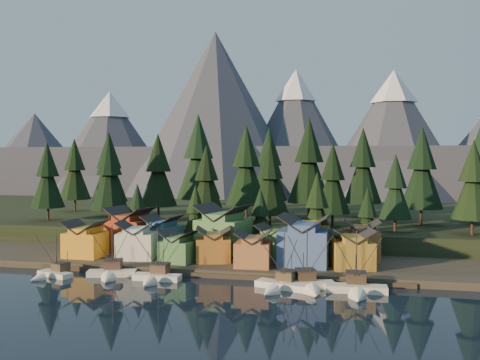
% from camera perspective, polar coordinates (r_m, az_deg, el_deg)
% --- Properties ---
extents(ground, '(500.00, 500.00, 0.00)m').
position_cam_1_polar(ground, '(98.69, -5.07, -12.28)').
color(ground, black).
rests_on(ground, ground).
extents(shore_strip, '(400.00, 50.00, 1.50)m').
position_cam_1_polar(shore_strip, '(136.26, 0.12, -7.80)').
color(shore_strip, '#343025').
rests_on(shore_strip, ground).
extents(hillside, '(420.00, 100.00, 6.00)m').
position_cam_1_polar(hillside, '(184.51, 3.52, -4.37)').
color(hillside, black).
rests_on(hillside, ground).
extents(dock, '(80.00, 4.00, 1.00)m').
position_cam_1_polar(dock, '(113.95, -2.50, -9.99)').
color(dock, '#41362E').
rests_on(dock, ground).
extents(mountain_ridge, '(560.00, 190.00, 90.00)m').
position_cam_1_polar(mountain_ridge, '(306.24, 6.45, 2.70)').
color(mountain_ridge, '#4C5061').
rests_on(mountain_ridge, ground).
extents(boat_0, '(8.89, 9.36, 10.22)m').
position_cam_1_polar(boat_0, '(119.24, -19.51, -8.84)').
color(boat_0, silver).
rests_on(boat_0, ground).
extents(boat_1, '(10.82, 11.31, 11.92)m').
position_cam_1_polar(boat_1, '(115.90, -13.62, -8.96)').
color(boat_1, silver).
rests_on(boat_1, ground).
extents(boat_2, '(9.93, 10.83, 11.76)m').
position_cam_1_polar(boat_2, '(110.44, -9.06, -9.49)').
color(boat_2, silver).
rests_on(boat_2, ground).
extents(boat_4, '(11.24, 11.67, 11.87)m').
position_cam_1_polar(boat_4, '(102.74, 4.27, -10.42)').
color(boat_4, white).
rests_on(boat_4, ground).
extents(boat_5, '(11.03, 11.57, 12.44)m').
position_cam_1_polar(boat_5, '(103.23, 7.36, -10.26)').
color(boat_5, white).
rests_on(boat_5, ground).
extents(boat_6, '(11.64, 12.59, 12.75)m').
position_cam_1_polar(boat_6, '(101.81, 12.35, -10.49)').
color(boat_6, white).
rests_on(boat_6, ground).
extents(house_front_0, '(8.63, 8.18, 8.48)m').
position_cam_1_polar(house_front_0, '(131.73, -16.19, -5.96)').
color(house_front_0, orange).
rests_on(house_front_0, shore_strip).
extents(house_front_1, '(9.58, 9.31, 8.64)m').
position_cam_1_polar(house_front_1, '(126.70, -10.98, -6.21)').
color(house_front_1, white).
rests_on(house_front_1, shore_strip).
extents(house_front_2, '(8.53, 8.58, 7.08)m').
position_cam_1_polar(house_front_2, '(121.44, -6.52, -6.95)').
color(house_front_2, '#407740').
rests_on(house_front_2, shore_strip).
extents(house_front_3, '(9.19, 8.93, 7.76)m').
position_cam_1_polar(house_front_3, '(121.17, -2.83, -6.78)').
color(house_front_3, '#A56B2A').
rests_on(house_front_3, shore_strip).
extents(house_front_4, '(7.86, 8.42, 7.64)m').
position_cam_1_polar(house_front_4, '(115.94, 1.44, -7.24)').
color(house_front_4, '#A66A3B').
rests_on(house_front_4, shore_strip).
extents(house_front_5, '(11.01, 10.11, 11.06)m').
position_cam_1_polar(house_front_5, '(117.24, 6.88, -6.26)').
color(house_front_5, '#3E5A92').
rests_on(house_front_5, shore_strip).
extents(house_front_6, '(9.91, 9.56, 8.38)m').
position_cam_1_polar(house_front_6, '(116.19, 11.91, -7.08)').
color(house_front_6, '#B48A2E').
rests_on(house_front_6, shore_strip).
extents(house_back_0, '(11.55, 11.23, 10.84)m').
position_cam_1_polar(house_back_0, '(138.33, -11.60, -4.99)').
color(house_back_0, maroon).
rests_on(house_back_0, shore_strip).
extents(house_back_1, '(9.15, 9.24, 9.13)m').
position_cam_1_polar(house_back_1, '(133.48, -8.31, -5.63)').
color(house_back_1, '#3C6A8F').
rests_on(house_back_1, shore_strip).
extents(house_back_2, '(13.51, 12.85, 11.98)m').
position_cam_1_polar(house_back_2, '(129.95, -1.82, -5.16)').
color(house_back_2, '#4B8347').
rests_on(house_back_2, shore_strip).
extents(house_back_3, '(8.90, 8.29, 7.66)m').
position_cam_1_polar(house_back_3, '(126.86, 3.57, -6.39)').
color(house_back_3, '#4F8045').
rests_on(house_back_3, shore_strip).
extents(house_back_4, '(9.22, 8.85, 10.03)m').
position_cam_1_polar(house_back_4, '(126.28, 7.34, -5.88)').
color(house_back_4, gold).
rests_on(house_back_4, shore_strip).
extents(house_back_5, '(8.75, 8.84, 9.12)m').
position_cam_1_polar(house_back_5, '(126.04, 12.79, -6.16)').
color(house_back_5, brown).
rests_on(house_back_5, shore_strip).
extents(tree_hill_0, '(10.12, 10.12, 23.56)m').
position_cam_1_polar(tree_hill_0, '(169.58, -19.84, 0.26)').
color(tree_hill_0, '#332319').
rests_on(tree_hill_0, hillside).
extents(tree_hill_1, '(11.70, 11.70, 27.26)m').
position_cam_1_polar(tree_hill_1, '(177.53, -13.80, 1.09)').
color(tree_hill_1, '#332319').
rests_on(tree_hill_1, hillside).
extents(tree_hill_2, '(10.65, 10.65, 24.82)m').
position_cam_1_polar(tree_hill_2, '(155.22, -13.78, 0.39)').
color(tree_hill_2, '#332319').
rests_on(tree_hill_2, hillside).
extents(tree_hill_3, '(11.21, 11.21, 26.11)m').
position_cam_1_polar(tree_hill_3, '(162.10, -8.72, 0.77)').
color(tree_hill_3, '#332319').
rests_on(tree_hill_3, hillside).
extents(tree_hill_4, '(14.13, 14.13, 32.92)m').
position_cam_1_polar(tree_hill_4, '(173.55, -4.46, 2.14)').
color(tree_hill_4, '#332319').
rests_on(tree_hill_4, hillside).
extents(tree_hill_5, '(9.67, 9.67, 22.52)m').
position_cam_1_polar(tree_hill_5, '(146.89, -3.60, -0.15)').
color(tree_hill_5, '#332319').
rests_on(tree_hill_5, hillside).
extents(tree_hill_6, '(12.33, 12.33, 28.73)m').
position_cam_1_polar(tree_hill_6, '(159.36, 0.68, 1.29)').
color(tree_hill_6, '#332319').
rests_on(tree_hill_6, hillside).
extents(tree_hill_7, '(10.19, 10.19, 23.75)m').
position_cam_1_polar(tree_hill_7, '(140.88, 3.21, 0.01)').
color(tree_hill_7, '#332319').
rests_on(tree_hill_7, hillside).
extents(tree_hill_8, '(13.30, 13.30, 30.98)m').
position_cam_1_polar(tree_hill_8, '(163.54, 7.37, 1.73)').
color(tree_hill_8, '#332319').
rests_on(tree_hill_8, hillside).
extents(tree_hill_9, '(9.84, 9.84, 22.93)m').
position_cam_1_polar(tree_hill_9, '(146.15, 9.87, -0.11)').
color(tree_hill_9, '#332319').
rests_on(tree_hill_9, hillside).
extents(tree_hill_10, '(12.12, 12.12, 28.24)m').
position_cam_1_polar(tree_hill_10, '(170.86, 12.97, 1.22)').
color(tree_hill_10, '#332319').
rests_on(tree_hill_10, hillside).
extents(tree_hill_11, '(8.55, 8.55, 19.91)m').
position_cam_1_polar(tree_hill_11, '(141.34, 16.25, -0.93)').
color(tree_hill_11, '#332319').
rests_on(tree_hill_11, hillside).
extents(tree_hill_12, '(11.92, 11.92, 27.78)m').
position_cam_1_polar(tree_hill_12, '(157.77, 18.81, 0.95)').
color(tree_hill_12, '#332319').
rests_on(tree_hill_12, hillside).
extents(tree_hill_13, '(10.03, 10.03, 23.36)m').
position_cam_1_polar(tree_hill_13, '(141.53, 23.60, -0.28)').
color(tree_hill_13, '#332319').
rests_on(tree_hill_13, hillside).
extents(tree_hill_15, '(12.33, 12.33, 28.73)m').
position_cam_1_polar(tree_hill_15, '(175.30, 3.11, 1.40)').
color(tree_hill_15, '#332319').
rests_on(tree_hill_15, hillside).
extents(tree_hill_16, '(10.97, 10.97, 25.55)m').
position_cam_1_polar(tree_hill_16, '(194.88, -17.22, 0.90)').
color(tree_hill_16, '#332319').
rests_on(tree_hill_16, hillside).
extents(tree_shore_0, '(7.11, 7.11, 16.57)m').
position_cam_1_polar(tree_shore_0, '(143.54, -10.87, -3.36)').
color(tree_shore_0, '#332319').
rests_on(tree_shore_0, shore_strip).
extents(tree_shore_1, '(7.08, 7.08, 16.50)m').
position_cam_1_polar(tree_shore_1, '(137.95, -4.76, -3.58)').
color(tree_shore_1, '#332319').
rests_on(tree_shore_1, shore_strip).
extents(tree_shore_2, '(6.74, 6.74, 15.71)m').
position_cam_1_polar(tree_shore_2, '(133.90, 2.21, -3.95)').
color(tree_shore_2, '#332319').
rests_on(tree_shore_2, shore_strip).
extents(tree_shore_3, '(8.58, 8.58, 19.99)m').
position_cam_1_polar(tree_shore_3, '(131.84, 8.22, -3.05)').
color(tree_shore_3, '#332319').
rests_on(tree_shore_3, shore_strip).
extents(tree_shore_4, '(7.05, 7.05, 16.43)m').
position_cam_1_polar(tree_shore_4, '(131.66, 13.44, -3.95)').
color(tree_shore_4, '#332319').
rests_on(tree_shore_4, shore_strip).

